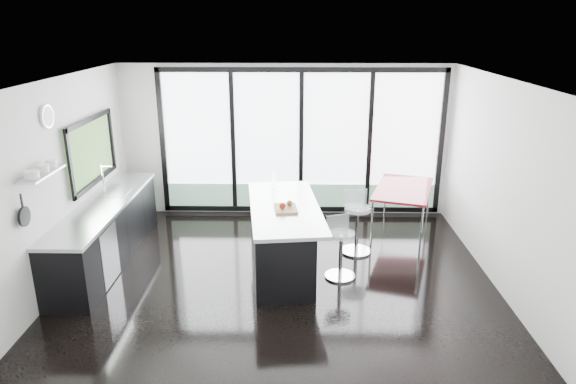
{
  "coord_description": "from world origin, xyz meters",
  "views": [
    {
      "loc": [
        0.23,
        -6.75,
        3.52
      ],
      "look_at": [
        0.1,
        0.3,
        1.15
      ],
      "focal_mm": 32.0,
      "sensor_mm": 36.0,
      "label": 1
    }
  ],
  "objects_px": {
    "bar_stool_near": "(341,255)",
    "island": "(280,236)",
    "bar_stool_far": "(357,230)",
    "red_table": "(402,211)"
  },
  "relations": [
    {
      "from": "island",
      "to": "bar_stool_far",
      "type": "bearing_deg",
      "value": 22.56
    },
    {
      "from": "bar_stool_near",
      "to": "bar_stool_far",
      "type": "height_order",
      "value": "bar_stool_far"
    },
    {
      "from": "red_table",
      "to": "island",
      "type": "bearing_deg",
      "value": -147.73
    },
    {
      "from": "bar_stool_near",
      "to": "bar_stool_far",
      "type": "distance_m",
      "value": 0.9
    },
    {
      "from": "island",
      "to": "red_table",
      "type": "distance_m",
      "value": 2.43
    },
    {
      "from": "island",
      "to": "bar_stool_near",
      "type": "bearing_deg",
      "value": -21.41
    },
    {
      "from": "island",
      "to": "bar_stool_far",
      "type": "distance_m",
      "value": 1.3
    },
    {
      "from": "island",
      "to": "bar_stool_far",
      "type": "height_order",
      "value": "island"
    },
    {
      "from": "bar_stool_near",
      "to": "island",
      "type": "bearing_deg",
      "value": 140.79
    },
    {
      "from": "red_table",
      "to": "bar_stool_near",
      "type": "bearing_deg",
      "value": -125.55
    }
  ]
}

